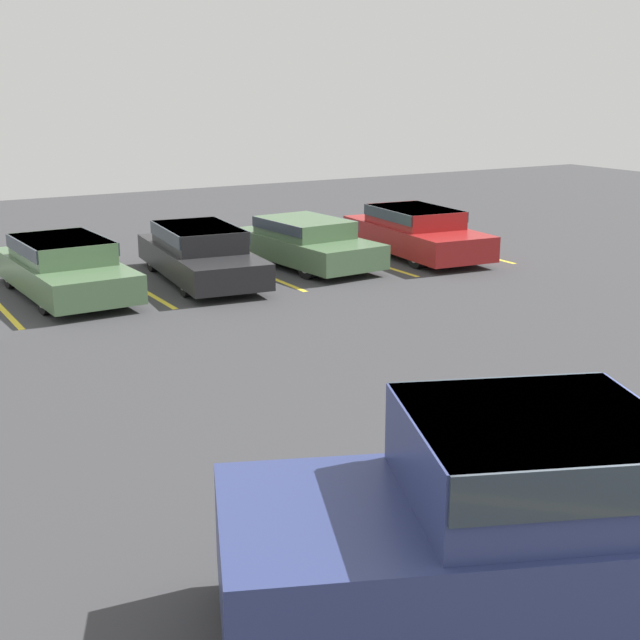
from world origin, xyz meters
TOP-DOWN VIEW (x-y plane):
  - ground_plane at (0.00, 0.00)m, footprint 60.00×60.00m
  - stall_stripe_c at (0.43, 13.65)m, footprint 0.12×4.31m
  - stall_stripe_d at (3.36, 13.65)m, footprint 0.12×4.31m
  - stall_stripe_e at (6.30, 13.65)m, footprint 0.12×4.31m
  - stall_stripe_f at (9.24, 13.65)m, footprint 0.12×4.31m
  - pickup_truck at (-0.68, 0.08)m, footprint 5.92×3.98m
  - parked_sedan_b at (-1.12, 13.77)m, footprint 1.98×4.61m
  - parked_sedan_c at (1.91, 13.72)m, footprint 2.19×4.92m
  - parked_sedan_d at (4.72, 13.89)m, footprint 2.10×4.33m
  - parked_sedan_e at (7.75, 13.58)m, footprint 2.17×4.77m

SIDE VIEW (x-z plane):
  - ground_plane at x=0.00m, z-range 0.00..0.00m
  - stall_stripe_c at x=0.43m, z-range 0.00..0.01m
  - stall_stripe_d at x=3.36m, z-range 0.00..0.01m
  - stall_stripe_e at x=6.30m, z-range 0.00..0.01m
  - stall_stripe_f at x=9.24m, z-range 0.00..0.01m
  - parked_sedan_d at x=4.72m, z-range 0.04..1.18m
  - parked_sedan_b at x=-1.12m, z-range 0.04..1.24m
  - parked_sedan_c at x=1.91m, z-range 0.04..1.25m
  - parked_sedan_e at x=7.75m, z-range 0.04..1.26m
  - pickup_truck at x=-0.68m, z-range -0.02..1.82m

